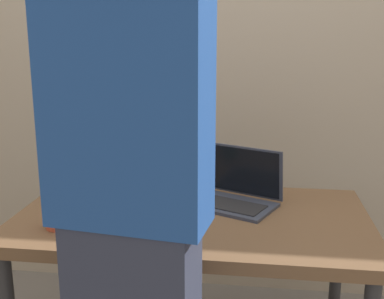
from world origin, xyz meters
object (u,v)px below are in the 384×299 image
object	(u,v)px
laptop	(236,191)
beer_bottle_amber	(128,174)
beer_bottle_dark	(152,182)
person_figure	(131,217)
beer_bottle_brown	(132,187)
coffee_mug	(59,217)

from	to	relation	value
laptop	beer_bottle_amber	bearing A→B (deg)	-178.08
beer_bottle_dark	person_figure	xyz separation A→B (m)	(0.06, -0.54, 0.07)
beer_bottle_amber	beer_bottle_brown	distance (m)	0.16
person_figure	coffee_mug	xyz separation A→B (m)	(-0.35, 0.33, -0.15)
coffee_mug	laptop	bearing A→B (deg)	29.08
beer_bottle_dark	coffee_mug	bearing A→B (deg)	-144.03
beer_bottle_dark	coffee_mug	world-z (taller)	beer_bottle_dark
beer_bottle_amber	coffee_mug	distance (m)	0.36
laptop	person_figure	size ratio (longest dim) A/B	0.22
beer_bottle_amber	beer_bottle_dark	bearing A→B (deg)	-42.24
beer_bottle_dark	person_figure	world-z (taller)	person_figure
beer_bottle_dark	person_figure	distance (m)	0.55
laptop	beer_bottle_amber	world-z (taller)	beer_bottle_amber
laptop	beer_bottle_amber	distance (m)	0.44
coffee_mug	beer_bottle_brown	bearing A→B (deg)	37.69
laptop	beer_bottle_dark	bearing A→B (deg)	-158.16
laptop	beer_bottle_dark	distance (m)	0.34
beer_bottle_amber	beer_bottle_dark	world-z (taller)	beer_bottle_dark
laptop	beer_bottle_dark	xyz separation A→B (m)	(-0.31, -0.13, 0.06)
beer_bottle_brown	coffee_mug	world-z (taller)	beer_bottle_brown
beer_bottle_dark	beer_bottle_amber	bearing A→B (deg)	137.76
beer_bottle_dark	beer_bottle_brown	bearing A→B (deg)	-150.01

